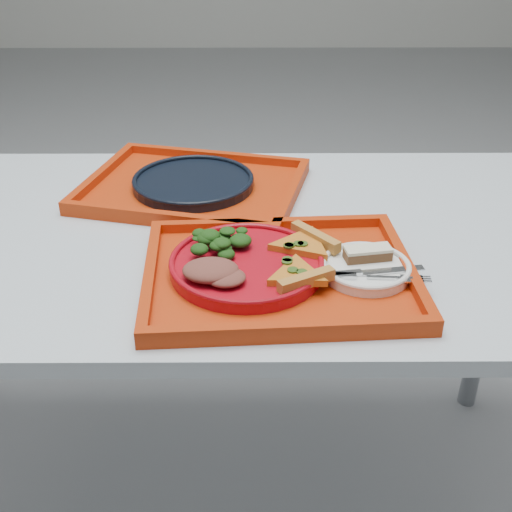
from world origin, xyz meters
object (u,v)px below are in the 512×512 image
at_px(navy_plate, 193,183).
at_px(dessert_bar, 368,253).
at_px(tray_far, 194,189).
at_px(dinner_plate, 247,266).
at_px(tray_main, 279,277).

relative_size(navy_plate, dessert_bar, 3.12).
height_order(tray_far, navy_plate, navy_plate).
distance_m(tray_far, navy_plate, 0.01).
bearing_deg(tray_far, navy_plate, 0.00).
relative_size(dinner_plate, navy_plate, 1.00).
distance_m(tray_main, dinner_plate, 0.06).
relative_size(tray_main, tray_far, 1.00).
relative_size(dinner_plate, dessert_bar, 3.12).
bearing_deg(tray_far, dinner_plate, -57.49).
height_order(tray_far, dinner_plate, dinner_plate).
height_order(dinner_plate, navy_plate, dinner_plate).
distance_m(tray_far, dessert_bar, 0.47).
xyz_separation_m(tray_main, dinner_plate, (-0.06, 0.01, 0.02)).
bearing_deg(dessert_bar, tray_far, 124.53).
bearing_deg(tray_main, dinner_plate, 166.19).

